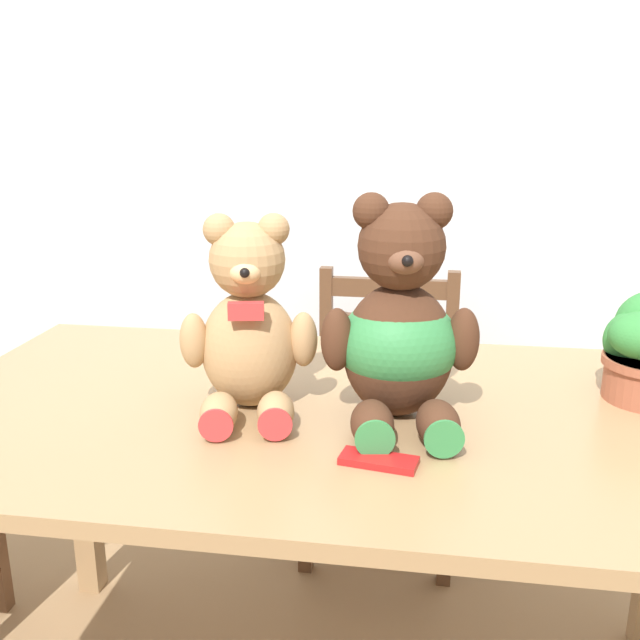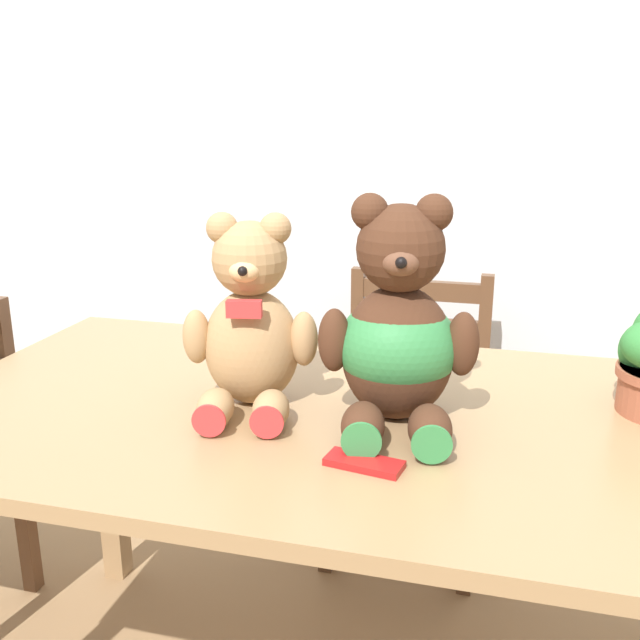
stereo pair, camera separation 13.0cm
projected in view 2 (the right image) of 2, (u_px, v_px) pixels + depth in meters
The scene contains 6 objects.
wall_back at pixel (422, 117), 2.30m from camera, with size 8.00×0.04×2.60m, color silver.
dining_table at pixel (333, 453), 1.38m from camera, with size 1.60×0.89×0.77m.
wooden_chair_behind at pixel (411, 410), 2.20m from camera, with size 0.45×0.45×0.84m.
teddy_bear_left at pixel (250, 325), 1.33m from camera, with size 0.26×0.28×0.37m.
teddy_bear_right at pixel (398, 334), 1.26m from camera, with size 0.29×0.31×0.41m.
chocolate_bar at pixel (364, 463), 1.13m from camera, with size 0.12×0.05×0.01m, color red.
Camera 2 is at (0.30, -0.77, 1.31)m, focal length 40.00 mm.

